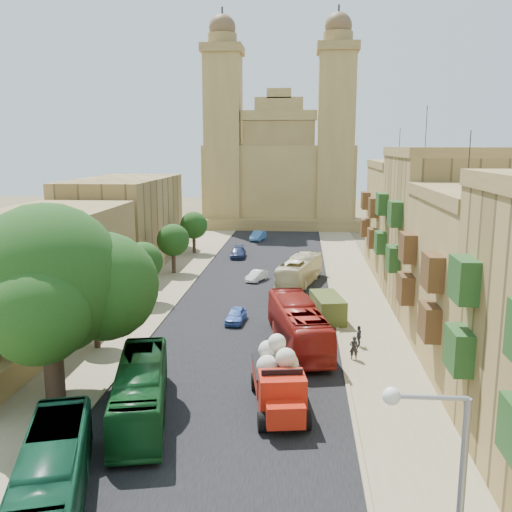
% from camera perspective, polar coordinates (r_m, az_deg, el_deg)
% --- Properties ---
extents(ground, '(260.00, 260.00, 0.00)m').
position_cam_1_polar(ground, '(28.89, -4.47, -17.83)').
color(ground, brown).
extents(road_surface, '(14.00, 140.00, 0.01)m').
position_cam_1_polar(road_surface, '(56.86, 0.33, -3.19)').
color(road_surface, black).
rests_on(road_surface, ground).
extents(sidewalk_east, '(5.00, 140.00, 0.01)m').
position_cam_1_polar(sidewalk_east, '(56.95, 9.92, -3.34)').
color(sidewalk_east, '#847756').
rests_on(sidewalk_east, ground).
extents(sidewalk_west, '(5.00, 140.00, 0.01)m').
position_cam_1_polar(sidewalk_west, '(58.34, -9.02, -2.96)').
color(sidewalk_west, '#847756').
rests_on(sidewalk_west, ground).
extents(kerb_east, '(0.25, 140.00, 0.12)m').
position_cam_1_polar(kerb_east, '(56.76, 7.41, -3.25)').
color(kerb_east, '#847756').
rests_on(kerb_east, ground).
extents(kerb_west, '(0.25, 140.00, 0.12)m').
position_cam_1_polar(kerb_west, '(57.79, -6.61, -2.98)').
color(kerb_west, '#847756').
rests_on(kerb_west, ground).
extents(townhouse_b, '(9.00, 14.00, 14.90)m').
position_cam_1_polar(townhouse_b, '(38.73, 22.25, -2.16)').
color(townhouse_b, olive).
rests_on(townhouse_b, ground).
extents(townhouse_c, '(9.00, 14.00, 17.40)m').
position_cam_1_polar(townhouse_c, '(51.81, 17.80, 2.67)').
color(townhouse_c, olive).
rests_on(townhouse_c, ground).
extents(townhouse_d, '(9.00, 14.00, 15.90)m').
position_cam_1_polar(townhouse_d, '(65.50, 15.04, 3.79)').
color(townhouse_d, olive).
rests_on(townhouse_d, ground).
extents(west_wall, '(1.00, 40.00, 1.80)m').
position_cam_1_polar(west_wall, '(49.71, -15.15, -4.60)').
color(west_wall, olive).
rests_on(west_wall, ground).
extents(west_building_low, '(10.00, 28.00, 8.40)m').
position_cam_1_polar(west_building_low, '(49.34, -22.15, -1.20)').
color(west_building_low, olive).
rests_on(west_building_low, ground).
extents(west_building_mid, '(10.00, 22.00, 10.00)m').
position_cam_1_polar(west_building_mid, '(73.01, -13.05, 3.66)').
color(west_building_mid, olive).
rests_on(west_building_mid, ground).
extents(church, '(28.00, 22.50, 36.30)m').
position_cam_1_polar(church, '(103.77, 2.42, 8.51)').
color(church, olive).
rests_on(church, ground).
extents(ficus_tree, '(10.97, 10.09, 10.97)m').
position_cam_1_polar(ficus_tree, '(32.87, -19.91, -2.75)').
color(ficus_tree, '#36261B').
rests_on(ficus_tree, ground).
extents(street_tree_a, '(2.85, 2.85, 4.38)m').
position_cam_1_polar(street_tree_a, '(41.11, -15.75, -4.95)').
color(street_tree_a, '#36261B').
rests_on(street_tree_a, ground).
extents(street_tree_b, '(3.57, 3.57, 5.49)m').
position_cam_1_polar(street_tree_b, '(52.01, -11.23, -0.59)').
color(street_tree_b, '#36261B').
rests_on(street_tree_b, ground).
extents(street_tree_c, '(3.58, 3.58, 5.50)m').
position_cam_1_polar(street_tree_c, '(63.44, -8.29, 1.57)').
color(street_tree_c, '#36261B').
rests_on(street_tree_c, ground).
extents(street_tree_d, '(3.58, 3.58, 5.50)m').
position_cam_1_polar(street_tree_d, '(75.05, -6.25, 3.06)').
color(street_tree_d, '#36261B').
rests_on(street_tree_d, ground).
extents(streetlamp, '(2.11, 0.44, 8.22)m').
position_cam_1_polar(streetlamp, '(16.01, 17.99, -22.51)').
color(streetlamp, gray).
rests_on(streetlamp, ground).
extents(red_truck, '(3.50, 6.86, 3.84)m').
position_cam_1_polar(red_truck, '(31.11, 2.29, -12.15)').
color(red_truck, red).
rests_on(red_truck, ground).
extents(olive_pickup, '(2.95, 5.09, 1.98)m').
position_cam_1_polar(olive_pickup, '(46.85, 7.15, -5.16)').
color(olive_pickup, '#44511E').
rests_on(olive_pickup, ground).
extents(bus_green_south, '(5.14, 10.22, 2.78)m').
position_cam_1_polar(bus_green_south, '(24.74, -19.75, -20.10)').
color(bus_green_south, '#114B2F').
rests_on(bus_green_south, ground).
extents(bus_green_north, '(4.57, 10.66, 2.89)m').
position_cam_1_polar(bus_green_north, '(30.84, -11.45, -13.08)').
color(bus_green_north, '#124C1E').
rests_on(bus_green_north, ground).
extents(bus_red_east, '(4.88, 11.63, 3.16)m').
position_cam_1_polar(bus_red_east, '(40.30, 4.23, -6.87)').
color(bus_red_east, maroon).
rests_on(bus_red_east, ground).
extents(bus_cream_east, '(4.81, 10.42, 2.83)m').
position_cam_1_polar(bus_cream_east, '(58.02, 4.40, -1.51)').
color(bus_cream_east, beige).
rests_on(bus_cream_east, ground).
extents(car_blue_a, '(1.63, 3.51, 1.16)m').
position_cam_1_polar(car_blue_a, '(45.80, -2.03, -5.96)').
color(car_blue_a, '#4671C9').
rests_on(car_blue_a, ground).
extents(car_white_a, '(2.33, 3.49, 1.09)m').
position_cam_1_polar(car_white_a, '(59.66, 0.07, -1.99)').
color(car_white_a, white).
rests_on(car_white_a, ground).
extents(car_cream, '(2.87, 4.65, 1.20)m').
position_cam_1_polar(car_cream, '(47.92, 5.50, -5.21)').
color(car_cream, beige).
rests_on(car_cream, ground).
extents(car_dkblue, '(1.98, 4.50, 1.28)m').
position_cam_1_polar(car_dkblue, '(72.09, -1.81, 0.35)').
color(car_dkblue, navy).
rests_on(car_dkblue, ground).
extents(car_white_b, '(1.52, 3.74, 1.27)m').
position_cam_1_polar(car_white_b, '(66.67, 4.21, -0.56)').
color(car_white_b, white).
rests_on(car_white_b, ground).
extents(car_blue_b, '(2.33, 4.47, 1.40)m').
position_cam_1_polar(car_blue_b, '(85.18, 0.20, 2.03)').
color(car_blue_b, teal).
rests_on(car_blue_b, ground).
extents(pedestrian_a, '(0.59, 0.39, 1.60)m').
position_cam_1_polar(pedestrian_a, '(38.60, 9.76, -9.04)').
color(pedestrian_a, black).
rests_on(pedestrian_a, ground).
extents(pedestrian_c, '(0.64, 0.97, 1.53)m').
position_cam_1_polar(pedestrian_c, '(41.04, 10.25, -7.89)').
color(pedestrian_c, '#2F3137').
rests_on(pedestrian_c, ground).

